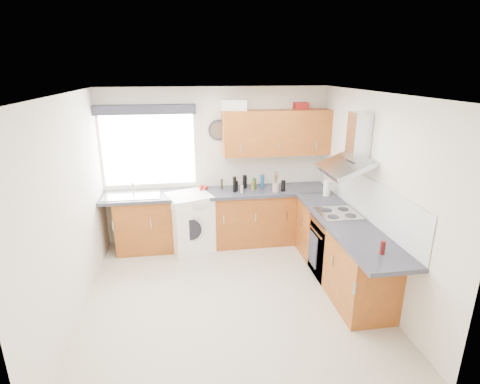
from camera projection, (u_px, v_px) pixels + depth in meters
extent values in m
plane|color=beige|center=(231.00, 295.00, 4.80)|extent=(3.60, 3.60, 0.00)
cube|color=white|center=(229.00, 94.00, 4.01)|extent=(3.60, 3.60, 0.02)
cube|color=silver|center=(216.00, 166.00, 6.09)|extent=(3.60, 0.02, 2.50)
cube|color=silver|center=(261.00, 287.00, 2.71)|extent=(3.60, 0.02, 2.50)
cube|color=silver|center=(69.00, 212.00, 4.15)|extent=(0.02, 3.60, 2.50)
cube|color=silver|center=(373.00, 196.00, 4.66)|extent=(0.02, 3.60, 2.50)
cube|color=white|center=(149.00, 150.00, 5.84)|extent=(1.40, 0.02, 1.10)
cube|color=#292833|center=(145.00, 109.00, 5.56)|extent=(1.50, 0.18, 0.14)
cube|color=white|center=(361.00, 194.00, 4.96)|extent=(0.01, 3.00, 0.54)
cube|color=brown|center=(213.00, 220.00, 6.06)|extent=(3.00, 0.58, 0.86)
cube|color=brown|center=(308.00, 214.00, 6.28)|extent=(0.60, 0.60, 0.86)
cube|color=brown|center=(341.00, 251.00, 5.02)|extent=(0.58, 2.10, 0.86)
cube|color=#2D2D38|center=(218.00, 193.00, 5.93)|extent=(3.60, 0.62, 0.05)
cube|color=#2D2D38|center=(348.00, 224.00, 4.73)|extent=(0.62, 2.42, 0.05)
cube|color=black|center=(335.00, 246.00, 5.16)|extent=(0.56, 0.58, 0.85)
cube|color=#B5BBC2|center=(338.00, 213.00, 5.00)|extent=(0.52, 0.52, 0.01)
cube|color=brown|center=(276.00, 133.00, 5.89)|extent=(1.70, 0.35, 0.70)
cube|color=white|center=(190.00, 222.00, 5.90)|extent=(0.79, 0.77, 0.91)
cylinder|color=#292833|center=(219.00, 130.00, 5.88)|extent=(0.33, 0.04, 0.33)
cube|color=white|center=(235.00, 105.00, 5.75)|extent=(0.43, 0.35, 0.16)
cube|color=#A01916|center=(301.00, 106.00, 5.91)|extent=(0.22, 0.19, 0.10)
cylinder|color=#A48E83|center=(276.00, 188.00, 5.88)|extent=(0.12, 0.12, 0.14)
cylinder|color=white|center=(327.00, 188.00, 5.69)|extent=(0.12, 0.12, 0.23)
cylinder|color=black|center=(235.00, 184.00, 5.85)|extent=(0.06, 0.06, 0.25)
cylinder|color=black|center=(236.00, 186.00, 5.91)|extent=(0.05, 0.05, 0.17)
cylinder|color=navy|center=(262.00, 181.00, 6.07)|extent=(0.06, 0.06, 0.22)
cylinder|color=brown|center=(245.00, 182.00, 6.13)|extent=(0.05, 0.05, 0.15)
cylinder|color=black|center=(222.00, 184.00, 6.02)|extent=(0.04, 0.04, 0.16)
cylinder|color=black|center=(283.00, 186.00, 5.91)|extent=(0.07, 0.07, 0.17)
cylinder|color=#C1B1A5|center=(242.00, 189.00, 5.84)|extent=(0.04, 0.04, 0.12)
cylinder|color=olive|center=(253.00, 185.00, 5.94)|extent=(0.05, 0.05, 0.17)
cylinder|color=black|center=(245.00, 182.00, 6.04)|extent=(0.07, 0.07, 0.22)
cylinder|color=#183C15|center=(254.00, 184.00, 5.97)|extent=(0.06, 0.06, 0.19)
cylinder|color=#4E1011|center=(383.00, 247.00, 3.90)|extent=(0.05, 0.05, 0.15)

